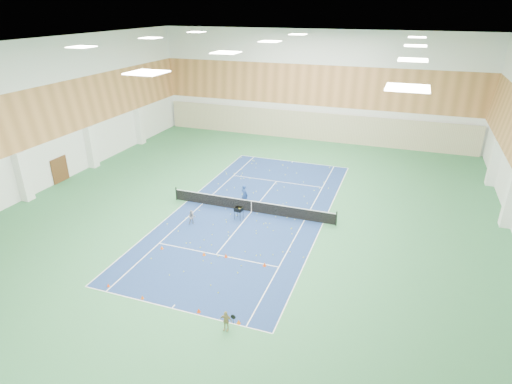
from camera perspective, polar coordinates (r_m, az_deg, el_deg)
ground at (r=32.38m, az=-0.61°, el=-2.66°), size 40.00×40.00×0.00m
room_shell at (r=30.18m, az=-0.66°, el=7.58°), size 36.00×40.00×12.00m
wood_cladding at (r=29.68m, az=-0.68°, el=11.29°), size 36.00×40.00×8.00m
ceiling_light_grid at (r=29.07m, az=-0.72°, el=18.85°), size 21.40×25.40×0.06m
court_surface at (r=32.38m, az=-0.61°, el=-2.65°), size 10.97×23.77×0.01m
tennis_balls_scatter at (r=32.36m, az=-0.61°, el=-2.58°), size 10.57×22.77×0.07m
tennis_net at (r=32.14m, az=-0.62°, el=-1.78°), size 12.80×0.10×1.10m
back_curtain at (r=49.67m, az=7.41°, el=8.69°), size 35.40×0.16×3.20m
door_left_b at (r=41.25m, az=-24.69°, el=2.73°), size 0.08×1.80×2.20m
coach at (r=33.12m, az=-1.55°, el=-0.39°), size 0.74×0.63×1.72m
child_court at (r=30.76m, az=-8.54°, el=-3.36°), size 0.64×0.59×1.06m
child_apron at (r=21.43m, az=-4.06°, el=-16.75°), size 0.66×0.31×1.10m
ball_cart at (r=31.16m, az=-2.32°, el=-2.80°), size 0.62×0.62×0.98m
cone_svc_a at (r=28.31m, az=-12.45°, el=-7.23°), size 0.21×0.21×0.23m
cone_svc_b at (r=27.20m, az=-6.94°, el=-8.17°), size 0.22×0.22×0.24m
cone_svc_c at (r=26.89m, az=-4.04°, el=-8.44°), size 0.23×0.23×0.25m
cone_svc_d at (r=26.01m, az=1.15°, el=-9.61°), size 0.23×0.23×0.25m
cone_base_a at (r=25.71m, az=-19.10°, el=-11.65°), size 0.18×0.18×0.20m
cone_base_b at (r=24.27m, az=-14.92°, el=-13.40°), size 0.18×0.18×0.20m
cone_base_c at (r=22.82m, az=-7.64°, el=-15.37°), size 0.21×0.21×0.24m
cone_base_d at (r=22.00m, az=-2.33°, el=-16.89°), size 0.22×0.22×0.24m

